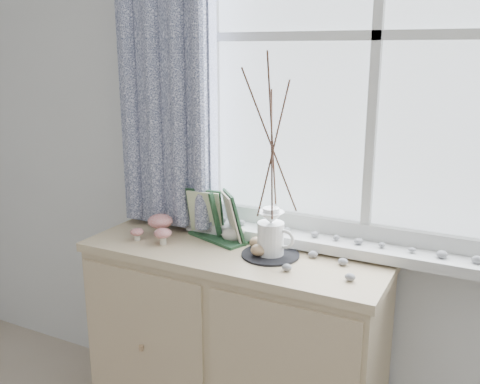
{
  "coord_description": "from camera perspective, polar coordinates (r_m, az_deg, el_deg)",
  "views": [
    {
      "loc": [
        0.75,
        0.03,
        1.6
      ],
      "look_at": [
        -0.1,
        1.7,
        1.1
      ],
      "focal_mm": 40.0,
      "sensor_mm": 36.0,
      "label": 1
    }
  ],
  "objects": [
    {
      "name": "botanical_book",
      "position": [
        2.14,
        -2.8,
        -2.62
      ],
      "size": [
        0.33,
        0.22,
        0.21
      ],
      "primitive_type": null,
      "rotation": [
        0.0,
        0.0,
        -0.34
      ],
      "color": "#1F4228",
      "rests_on": "sideboard"
    },
    {
      "name": "sideboard",
      "position": [
        2.27,
        -0.64,
        -16.25
      ],
      "size": [
        1.2,
        0.45,
        0.85
      ],
      "color": "tan",
      "rests_on": "ground"
    },
    {
      "name": "songbird_figurine",
      "position": [
        2.16,
        -0.79,
        -4.55
      ],
      "size": [
        0.13,
        0.09,
        0.06
      ],
      "primitive_type": null,
      "rotation": [
        0.0,
        0.0,
        0.3
      ],
      "color": "white",
      "rests_on": "sideboard"
    },
    {
      "name": "sideboard_pebbles",
      "position": [
        1.97,
        8.03,
        -7.29
      ],
      "size": [
        0.34,
        0.23,
        0.03
      ],
      "color": "gray",
      "rests_on": "sideboard"
    },
    {
      "name": "twig_pitcher",
      "position": [
        1.91,
        3.45,
        5.43
      ],
      "size": [
        0.29,
        0.29,
        0.76
      ],
      "rotation": [
        0.0,
        0.0,
        0.08
      ],
      "color": "white",
      "rests_on": "crocheted_doily"
    },
    {
      "name": "crocheted_doily",
      "position": [
        2.03,
        3.26,
        -6.69
      ],
      "size": [
        0.22,
        0.22,
        0.01
      ],
      "primitive_type": "cylinder",
      "color": "black",
      "rests_on": "sideboard"
    },
    {
      "name": "toadstool_cluster",
      "position": [
        2.21,
        -8.71,
        -3.56
      ],
      "size": [
        0.18,
        0.16,
        0.1
      ],
      "color": "beige",
      "rests_on": "sideboard"
    },
    {
      "name": "wooden_eggs",
      "position": [
        2.04,
        1.94,
        -5.8
      ],
      "size": [
        0.1,
        0.12,
        0.07
      ],
      "color": "tan",
      "rests_on": "sideboard"
    }
  ]
}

